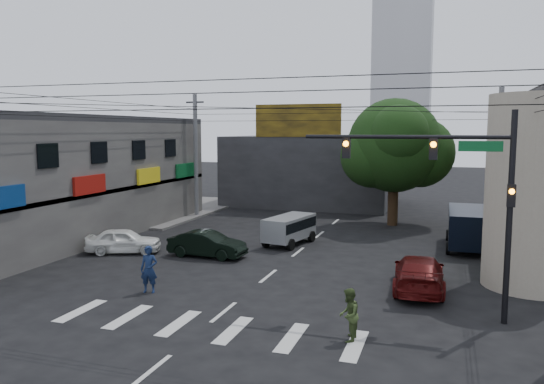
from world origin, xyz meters
The scene contains 18 objects.
ground centered at (0.00, 0.00, 0.00)m, with size 160.00×160.00×0.00m, color black.
sidewalk_far_left centered at (-18.00, 18.00, 0.07)m, with size 16.00×16.00×0.15m, color #514F4C.
building_left centered at (-18.00, 6.00, 3.50)m, with size 14.00×24.00×7.00m, color #464341.
corner_column centered at (11.00, 4.00, 4.00)m, with size 4.00×4.00×8.00m, color gray.
building_far centered at (-4.00, 26.00, 3.00)m, with size 14.00×10.00×6.00m, color #232326.
billboard centered at (-4.00, 21.10, 7.30)m, with size 7.00×0.30×2.60m, color olive.
tower_distant centered at (0.00, 70.00, 22.00)m, with size 9.00×9.00×44.00m, color silver.
street_tree centered at (4.00, 17.00, 5.47)m, with size 6.40×6.40×8.70m.
traffic_gantry centered at (7.82, -1.00, 4.83)m, with size 7.10×0.35×7.20m.
utility_pole_far_left centered at (-10.50, 16.00, 4.60)m, with size 0.32×0.32×9.20m, color #59595B.
utility_pole_far_right centered at (10.50, 16.00, 4.60)m, with size 0.32×0.32×9.20m, color #59595B.
dark_sedan centered at (-4.19, 4.51, 0.67)m, with size 4.11×1.58×1.34m, color black.
white_compact centered at (-8.82, 3.91, 0.67)m, with size 4.21×2.94×1.33m, color white.
maroon_sedan centered at (6.53, 2.01, 0.71)m, with size 2.25×5.01×1.43m, color #470A0A.
silver_minivan centered at (-1.00, 8.72, 0.82)m, with size 2.33×4.04×1.63m, color #9A9DA1, non-canonical shape.
navy_van centered at (8.70, 10.85, 1.09)m, with size 2.08×5.45×2.18m, color black, non-canonical shape.
traffic_officer centered at (-3.80, -1.77, 0.96)m, with size 0.78×0.60×1.91m, color #122041.
pedestrian_olive centered at (4.73, -4.17, 0.83)m, with size 0.64×0.82×1.67m, color #354721.
Camera 1 is at (7.47, -19.99, 6.53)m, focal length 35.00 mm.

